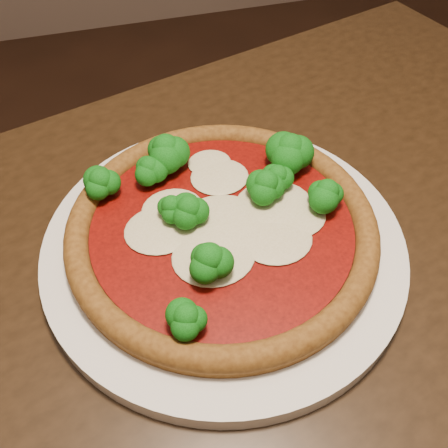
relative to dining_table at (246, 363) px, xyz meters
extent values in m
plane|color=black|center=(0.19, 0.07, -0.64)|extent=(4.00, 4.00, 0.00)
cube|color=black|center=(0.00, 0.00, 0.09)|extent=(1.29, 1.04, 0.04)
cylinder|color=black|center=(0.40, 0.46, -0.29)|extent=(0.06, 0.06, 0.71)
cylinder|color=silver|center=(0.00, 0.07, 0.12)|extent=(0.35, 0.35, 0.02)
cylinder|color=brown|center=(0.00, 0.08, 0.13)|extent=(0.30, 0.30, 0.01)
torus|color=brown|center=(0.00, 0.08, 0.14)|extent=(0.30, 0.30, 0.02)
cylinder|color=#760A05|center=(0.00, 0.08, 0.14)|extent=(0.25, 0.25, 0.00)
ellipsoid|color=beige|center=(0.07, 0.07, 0.14)|extent=(0.06, 0.06, 0.01)
ellipsoid|color=beige|center=(-0.06, 0.09, 0.14)|extent=(0.07, 0.06, 0.01)
ellipsoid|color=beige|center=(0.01, 0.14, 0.14)|extent=(0.06, 0.06, 0.00)
ellipsoid|color=beige|center=(0.05, 0.09, 0.14)|extent=(0.08, 0.07, 0.01)
ellipsoid|color=beige|center=(-0.01, 0.08, 0.14)|extent=(0.09, 0.08, 0.01)
ellipsoid|color=beige|center=(-0.05, 0.11, 0.14)|extent=(0.06, 0.06, 0.00)
ellipsoid|color=beige|center=(-0.02, 0.04, 0.14)|extent=(0.08, 0.07, 0.01)
ellipsoid|color=beige|center=(0.04, 0.05, 0.14)|extent=(0.07, 0.06, 0.01)
ellipsoid|color=beige|center=(0.01, 0.17, 0.14)|extent=(0.05, 0.04, 0.00)
ellipsoid|color=#158418|center=(-0.06, 0.16, 0.16)|extent=(0.04, 0.04, 0.03)
ellipsoid|color=#158418|center=(-0.03, 0.03, 0.16)|extent=(0.05, 0.05, 0.04)
ellipsoid|color=#158418|center=(0.05, 0.10, 0.16)|extent=(0.04, 0.04, 0.04)
ellipsoid|color=#158418|center=(-0.04, 0.17, 0.16)|extent=(0.05, 0.05, 0.04)
ellipsoid|color=#158418|center=(-0.05, 0.10, 0.16)|extent=(0.03, 0.03, 0.03)
ellipsoid|color=#158418|center=(0.08, 0.14, 0.17)|extent=(0.05, 0.05, 0.04)
ellipsoid|color=#158418|center=(-0.06, -0.02, 0.16)|extent=(0.04, 0.04, 0.03)
ellipsoid|color=#158418|center=(-0.11, 0.15, 0.16)|extent=(0.04, 0.04, 0.03)
ellipsoid|color=#158418|center=(0.10, 0.07, 0.16)|extent=(0.04, 0.04, 0.03)
ellipsoid|color=#158418|center=(0.06, 0.11, 0.16)|extent=(0.04, 0.04, 0.03)
ellipsoid|color=#158418|center=(-0.03, 0.09, 0.16)|extent=(0.04, 0.04, 0.03)
camera|label=1|loc=(-0.09, -0.22, 0.50)|focal=40.00mm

